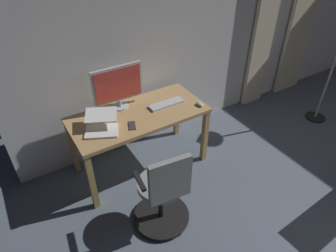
% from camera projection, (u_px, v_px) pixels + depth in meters
% --- Properties ---
extents(back_room_partition, '(5.90, 0.10, 2.76)m').
position_uv_depth(back_room_partition, '(230.00, 18.00, 3.85)').
color(back_room_partition, silver).
rests_on(back_room_partition, ground).
extents(curtain_left_panel, '(0.54, 0.06, 2.43)m').
position_uv_depth(curtain_left_panel, '(304.00, 17.00, 4.46)').
color(curtain_left_panel, beige).
rests_on(curtain_left_panel, ground).
extents(curtain_right_panel, '(0.37, 0.06, 2.43)m').
position_uv_depth(curtain_right_panel, '(265.00, 26.00, 4.11)').
color(curtain_right_panel, beige).
rests_on(curtain_right_panel, ground).
extents(desk, '(1.47, 0.69, 0.75)m').
position_uv_depth(desk, '(139.00, 121.00, 3.25)').
color(desk, tan).
rests_on(desk, ground).
extents(office_chair, '(0.56, 0.56, 0.96)m').
position_uv_depth(office_chair, '(164.00, 193.00, 2.71)').
color(office_chair, black).
rests_on(office_chair, ground).
extents(computer_monitor, '(0.56, 0.18, 0.48)m').
position_uv_depth(computer_monitor, '(118.00, 85.00, 3.15)').
color(computer_monitor, '#B7BCC1').
rests_on(computer_monitor, desk).
extents(computer_keyboard, '(0.41, 0.12, 0.02)m').
position_uv_depth(computer_keyboard, '(166.00, 104.00, 3.33)').
color(computer_keyboard, '#B7BCC1').
rests_on(computer_keyboard, desk).
extents(laptop, '(0.43, 0.44, 0.15)m').
position_uv_depth(laptop, '(101.00, 125.00, 2.94)').
color(laptop, white).
rests_on(laptop, desk).
extents(computer_mouse, '(0.06, 0.10, 0.04)m').
position_uv_depth(computer_mouse, '(200.00, 104.00, 3.31)').
color(computer_mouse, '#B7BCC1').
rests_on(computer_mouse, desk).
extents(cell_phone_by_monitor, '(0.12, 0.16, 0.01)m').
position_uv_depth(cell_phone_by_monitor, '(132.00, 126.00, 3.01)').
color(cell_phone_by_monitor, '#333338').
rests_on(cell_phone_by_monitor, desk).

